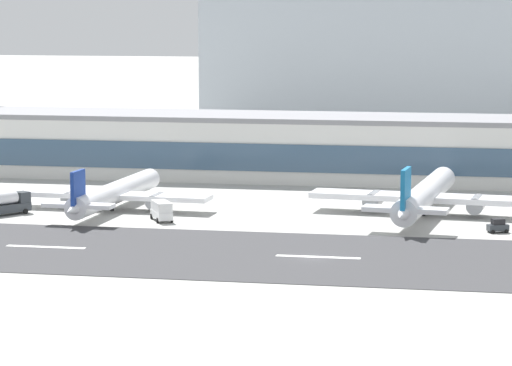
# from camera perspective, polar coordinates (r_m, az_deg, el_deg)

# --- Properties ---
(ground_plane) EXTENTS (1400.00, 1400.00, 0.00)m
(ground_plane) POSITION_cam_1_polar(r_m,az_deg,el_deg) (179.10, 2.52, -3.38)
(ground_plane) COLOR #A8A8A3
(runway_strip) EXTENTS (800.00, 36.28, 0.08)m
(runway_strip) POSITION_cam_1_polar(r_m,az_deg,el_deg) (179.81, 2.55, -3.32)
(runway_strip) COLOR #38383A
(runway_strip) RESTS_ON ground_plane
(runway_centreline_dash_3) EXTENTS (12.00, 1.20, 0.01)m
(runway_centreline_dash_3) POSITION_cam_1_polar(r_m,az_deg,el_deg) (189.39, -9.37, -2.83)
(runway_centreline_dash_3) COLOR white
(runway_centreline_dash_3) RESTS_ON runway_strip
(runway_centreline_dash_4) EXTENTS (12.00, 1.20, 0.01)m
(runway_centreline_dash_4) POSITION_cam_1_polar(r_m,az_deg,el_deg) (179.70, 2.79, -3.31)
(runway_centreline_dash_4) COLOR white
(runway_centreline_dash_4) RESTS_ON runway_strip
(terminal_building) EXTENTS (145.27, 21.03, 13.09)m
(terminal_building) POSITION_cam_1_polar(r_m,az_deg,el_deg) (260.27, 1.97, 1.62)
(terminal_building) COLOR silver
(terminal_building) RESTS_ON ground_plane
(distant_hotel_block) EXTENTS (140.78, 33.31, 46.04)m
(distant_hotel_block) POSITION_cam_1_polar(r_m,az_deg,el_deg) (351.59, 9.35, 5.84)
(distant_hotel_block) COLOR #A8B2BC
(distant_hotel_block) RESTS_ON ground_plane
(airliner_navy_tail_gate_0) EXTENTS (34.48, 42.86, 8.94)m
(airliner_navy_tail_gate_0) POSITION_cam_1_polar(r_m,az_deg,el_deg) (221.36, -6.43, -0.50)
(airliner_navy_tail_gate_0) COLOR white
(airliner_navy_tail_gate_0) RESTS_ON ground_plane
(airliner_blue_tail_gate_1) EXTENTS (39.36, 48.79, 10.20)m
(airliner_blue_tail_gate_1) POSITION_cam_1_polar(r_m,az_deg,el_deg) (216.62, 7.49, -0.60)
(airliner_blue_tail_gate_1) COLOR silver
(airliner_blue_tail_gate_1) RESTS_ON ground_plane
(service_box_truck_0) EXTENTS (5.01, 6.41, 3.25)m
(service_box_truck_0) POSITION_cam_1_polar(r_m,az_deg,el_deg) (210.16, -4.24, -1.22)
(service_box_truck_0) COLOR white
(service_box_truck_0) RESTS_ON ground_plane
(service_baggage_tug_1) EXTENTS (3.57, 2.83, 2.20)m
(service_baggage_tug_1) POSITION_cam_1_polar(r_m,az_deg,el_deg) (202.39, 10.75, -1.90)
(service_baggage_tug_1) COLOR #2D3338
(service_baggage_tug_1) RESTS_ON ground_plane
(service_fuel_truck_2) EXTENTS (7.02, 8.45, 3.95)m
(service_fuel_truck_2) POSITION_cam_1_polar(r_m,az_deg,el_deg) (219.57, -11.09, -0.89)
(service_fuel_truck_2) COLOR #2D3338
(service_fuel_truck_2) RESTS_ON ground_plane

